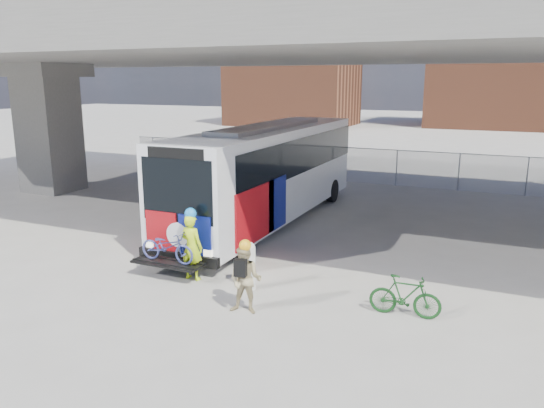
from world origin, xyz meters
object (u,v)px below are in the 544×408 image
Objects in this scene: bus at (269,167)px; bike_parked at (405,296)px; cyclist_hivis at (192,245)px; cyclist_tan at (245,279)px; bollard at (249,264)px.

bus is 7.98× the size of bike_parked.
cyclist_hivis is 2.65m from cyclist_tan.
bike_parked is at bearing -175.41° from cyclist_hivis.
bollard is 3.96m from bike_parked.
bus is at bearing -79.92° from cyclist_hivis.
cyclist_hivis reaches higher than bollard.
bus is 6.46m from cyclist_hivis.
bus is at bearing 110.19° from bollard.
cyclist_tan is 1.10× the size of bike_parked.
cyclist_tan is at bearing -69.25° from bus.
cyclist_tan reaches higher than bike_parked.
bollard is 1.45m from cyclist_tan.
bollard is (2.33, -6.33, -1.43)m from bus.
bus is at bearing 101.02° from cyclist_tan.
bollard is at bearing 103.63° from cyclist_tan.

